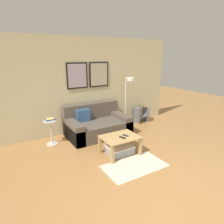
# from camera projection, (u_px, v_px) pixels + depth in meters

# --- Properties ---
(ground_plane) EXTENTS (16.00, 16.00, 0.00)m
(ground_plane) POSITION_uv_depth(u_px,v_px,m) (166.00, 192.00, 3.16)
(ground_plane) COLOR #A87542
(wall_back) EXTENTS (5.60, 0.09, 2.55)m
(wall_back) POSITION_uv_depth(u_px,v_px,m) (84.00, 85.00, 5.43)
(wall_back) COLOR #C6BC93
(wall_back) RESTS_ON ground_plane
(area_rug) EXTENTS (1.22, 0.69, 0.01)m
(area_rug) POSITION_uv_depth(u_px,v_px,m) (135.00, 166.00, 3.89)
(area_rug) COLOR beige
(area_rug) RESTS_ON ground_plane
(couch) EXTENTS (1.61, 0.99, 0.80)m
(couch) POSITION_uv_depth(u_px,v_px,m) (97.00, 125.00, 5.35)
(couch) COLOR brown
(couch) RESTS_ON ground_plane
(coffee_table) EXTENTS (0.78, 0.60, 0.41)m
(coffee_table) POSITION_uv_depth(u_px,v_px,m) (120.00, 140.00, 4.28)
(coffee_table) COLOR tan
(coffee_table) RESTS_ON ground_plane
(storage_bin) EXTENTS (0.55, 0.43, 0.18)m
(storage_bin) POSITION_uv_depth(u_px,v_px,m) (120.00, 150.00, 4.36)
(storage_bin) COLOR gray
(storage_bin) RESTS_ON ground_plane
(floor_lamp) EXTENTS (0.27, 0.47, 1.47)m
(floor_lamp) POSITION_uv_depth(u_px,v_px,m) (128.00, 94.00, 5.79)
(floor_lamp) COLOR white
(floor_lamp) RESTS_ON ground_plane
(side_table) EXTENTS (0.32, 0.32, 0.60)m
(side_table) POSITION_uv_depth(u_px,v_px,m) (51.00, 130.00, 4.75)
(side_table) COLOR silver
(side_table) RESTS_ON ground_plane
(book_stack) EXTENTS (0.25, 0.17, 0.05)m
(book_stack) POSITION_uv_depth(u_px,v_px,m) (50.00, 119.00, 4.68)
(book_stack) COLOR silver
(book_stack) RESTS_ON side_table
(remote_control) EXTENTS (0.09, 0.15, 0.02)m
(remote_control) POSITION_uv_depth(u_px,v_px,m) (122.00, 138.00, 4.18)
(remote_control) COLOR black
(remote_control) RESTS_ON coffee_table
(cell_phone) EXTENTS (0.10, 0.15, 0.01)m
(cell_phone) POSITION_uv_depth(u_px,v_px,m) (126.00, 135.00, 4.31)
(cell_phone) COLOR #1E2338
(cell_phone) RESTS_ON coffee_table
(step_stool) EXTENTS (0.40, 0.33, 0.47)m
(step_stool) POSITION_uv_depth(u_px,v_px,m) (141.00, 114.00, 6.38)
(step_stool) COLOR slate
(step_stool) RESTS_ON ground_plane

